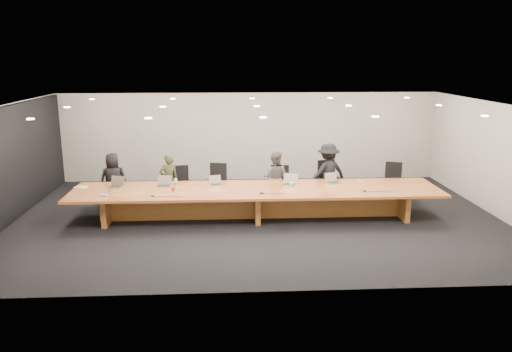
{
  "coord_description": "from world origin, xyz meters",
  "views": [
    {
      "loc": [
        -0.68,
        -11.8,
        3.93
      ],
      "look_at": [
        0.0,
        0.3,
        1.0
      ],
      "focal_mm": 35.0,
      "sensor_mm": 36.0,
      "label": 1
    }
  ],
  "objects_px": {
    "paper_cup_far": "(360,182)",
    "mic_center": "(262,193)",
    "chair_mid_left": "(216,184)",
    "laptop_a": "(115,182)",
    "paper_cup_near": "(292,184)",
    "conference_table": "(257,198)",
    "laptop_d": "(289,180)",
    "person_b": "(169,180)",
    "laptop_b": "(164,181)",
    "water_bottle": "(176,184)",
    "amber_mug": "(173,189)",
    "mic_right": "(365,191)",
    "person_c": "(275,178)",
    "chair_right": "(329,181)",
    "laptop_c": "(216,180)",
    "chair_far_left": "(112,188)",
    "mic_left": "(153,196)",
    "chair_far_right": "(393,182)",
    "chair_left": "(181,185)",
    "person_d": "(328,173)",
    "laptop_e": "(333,178)",
    "person_a": "(113,180)",
    "chair_mid_right": "(281,185)",
    "av_box": "(104,195)"
  },
  "relations": [
    {
      "from": "person_c",
      "to": "paper_cup_near",
      "type": "bearing_deg",
      "value": 130.01
    },
    {
      "from": "amber_mug",
      "to": "mic_right",
      "type": "distance_m",
      "value": 4.61
    },
    {
      "from": "paper_cup_far",
      "to": "chair_far_left",
      "type": "bearing_deg",
      "value": 172.54
    },
    {
      "from": "conference_table",
      "to": "laptop_e",
      "type": "bearing_deg",
      "value": 12.0
    },
    {
      "from": "laptop_b",
      "to": "mic_center",
      "type": "relative_size",
      "value": 2.54
    },
    {
      "from": "chair_far_right",
      "to": "laptop_d",
      "type": "distance_m",
      "value": 3.19
    },
    {
      "from": "conference_table",
      "to": "paper_cup_far",
      "type": "distance_m",
      "value": 2.68
    },
    {
      "from": "chair_far_left",
      "to": "mic_left",
      "type": "height_order",
      "value": "chair_far_left"
    },
    {
      "from": "chair_right",
      "to": "chair_mid_left",
      "type": "bearing_deg",
      "value": 168.73
    },
    {
      "from": "laptop_a",
      "to": "laptop_d",
      "type": "distance_m",
      "value": 4.33
    },
    {
      "from": "chair_far_left",
      "to": "conference_table",
      "type": "bearing_deg",
      "value": -11.37
    },
    {
      "from": "chair_mid_right",
      "to": "water_bottle",
      "type": "relative_size",
      "value": 4.4
    },
    {
      "from": "laptop_b",
      "to": "paper_cup_far",
      "type": "bearing_deg",
      "value": 4.95
    },
    {
      "from": "laptop_b",
      "to": "paper_cup_far",
      "type": "height_order",
      "value": "laptop_b"
    },
    {
      "from": "conference_table",
      "to": "chair_far_right",
      "type": "relative_size",
      "value": 8.29
    },
    {
      "from": "person_c",
      "to": "laptop_b",
      "type": "distance_m",
      "value": 2.99
    },
    {
      "from": "laptop_b",
      "to": "chair_far_right",
      "type": "bearing_deg",
      "value": 13.88
    },
    {
      "from": "chair_left",
      "to": "laptop_a",
      "type": "bearing_deg",
      "value": -153.98
    },
    {
      "from": "laptop_a",
      "to": "conference_table",
      "type": "bearing_deg",
      "value": 13.97
    },
    {
      "from": "chair_mid_left",
      "to": "person_c",
      "type": "xyz_separation_m",
      "value": [
        1.58,
        -0.16,
        0.18
      ]
    },
    {
      "from": "chair_left",
      "to": "person_b",
      "type": "bearing_deg",
      "value": -176.74
    },
    {
      "from": "amber_mug",
      "to": "mic_right",
      "type": "height_order",
      "value": "amber_mug"
    },
    {
      "from": "laptop_b",
      "to": "laptop_d",
      "type": "bearing_deg",
      "value": 4.28
    },
    {
      "from": "chair_far_right",
      "to": "amber_mug",
      "type": "relative_size",
      "value": 11.88
    },
    {
      "from": "chair_right",
      "to": "mic_left",
      "type": "bearing_deg",
      "value": -168.89
    },
    {
      "from": "paper_cup_far",
      "to": "mic_left",
      "type": "relative_size",
      "value": 0.88
    },
    {
      "from": "paper_cup_far",
      "to": "laptop_d",
      "type": "bearing_deg",
      "value": -179.08
    },
    {
      "from": "chair_mid_left",
      "to": "laptop_a",
      "type": "height_order",
      "value": "chair_mid_left"
    },
    {
      "from": "person_b",
      "to": "laptop_a",
      "type": "height_order",
      "value": "person_b"
    },
    {
      "from": "chair_mid_left",
      "to": "paper_cup_far",
      "type": "bearing_deg",
      "value": -1.48
    },
    {
      "from": "water_bottle",
      "to": "laptop_d",
      "type": "bearing_deg",
      "value": 2.82
    },
    {
      "from": "paper_cup_near",
      "to": "laptop_e",
      "type": "bearing_deg",
      "value": 9.85
    },
    {
      "from": "chair_mid_left",
      "to": "chair_mid_right",
      "type": "bearing_deg",
      "value": 10.97
    },
    {
      "from": "paper_cup_far",
      "to": "mic_center",
      "type": "height_order",
      "value": "paper_cup_far"
    },
    {
      "from": "paper_cup_near",
      "to": "paper_cup_far",
      "type": "height_order",
      "value": "paper_cup_near"
    },
    {
      "from": "paper_cup_far",
      "to": "mic_center",
      "type": "bearing_deg",
      "value": -163.29
    },
    {
      "from": "conference_table",
      "to": "chair_far_left",
      "type": "distance_m",
      "value": 3.97
    },
    {
      "from": "chair_right",
      "to": "laptop_c",
      "type": "height_order",
      "value": "chair_right"
    },
    {
      "from": "person_c",
      "to": "chair_mid_left",
      "type": "bearing_deg",
      "value": 14.68
    },
    {
      "from": "mic_center",
      "to": "av_box",
      "type": "bearing_deg",
      "value": 179.92
    },
    {
      "from": "chair_mid_left",
      "to": "person_a",
      "type": "height_order",
      "value": "person_a"
    },
    {
      "from": "laptop_a",
      "to": "laptop_b",
      "type": "height_order",
      "value": "laptop_a"
    },
    {
      "from": "laptop_d",
      "to": "water_bottle",
      "type": "bearing_deg",
      "value": -153.86
    },
    {
      "from": "person_c",
      "to": "laptop_a",
      "type": "relative_size",
      "value": 4.14
    },
    {
      "from": "chair_far_right",
      "to": "chair_right",
      "type": "bearing_deg",
      "value": -165.07
    },
    {
      "from": "chair_far_right",
      "to": "amber_mug",
      "type": "distance_m",
      "value": 6.04
    },
    {
      "from": "conference_table",
      "to": "amber_mug",
      "type": "relative_size",
      "value": 98.51
    },
    {
      "from": "person_b",
      "to": "paper_cup_near",
      "type": "distance_m",
      "value": 3.35
    },
    {
      "from": "chair_mid_right",
      "to": "laptop_d",
      "type": "relative_size",
      "value": 2.86
    },
    {
      "from": "chair_left",
      "to": "person_d",
      "type": "relative_size",
      "value": 0.64
    }
  ]
}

